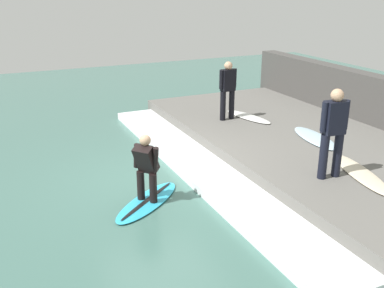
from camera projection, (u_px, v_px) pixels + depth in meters
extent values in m
plane|color=#426B60|center=(160.00, 180.00, 9.56)|extent=(28.00, 28.00, 0.00)
cube|color=#66635E|center=(302.00, 146.00, 10.95)|extent=(4.40, 10.05, 0.42)
cube|color=#474442|center=(380.00, 109.00, 11.70)|extent=(0.50, 10.55, 1.68)
cube|color=white|center=(201.00, 168.00, 9.91)|extent=(1.07, 9.54, 0.19)
ellipsoid|color=#2DADD1|center=(148.00, 202.00, 8.55)|extent=(1.86, 1.66, 0.06)
ellipsoid|color=black|center=(147.00, 200.00, 8.54)|extent=(1.44, 1.19, 0.01)
cylinder|color=black|center=(141.00, 185.00, 8.50)|extent=(0.15, 0.15, 0.57)
cylinder|color=black|center=(153.00, 188.00, 8.39)|extent=(0.15, 0.15, 0.57)
cube|color=black|center=(146.00, 159.00, 8.25)|extent=(0.55, 0.54, 0.59)
sphere|color=tan|center=(145.00, 140.00, 8.13)|extent=(0.21, 0.21, 0.21)
cylinder|color=black|center=(137.00, 156.00, 8.33)|extent=(0.10, 0.19, 0.49)
cylinder|color=black|center=(155.00, 159.00, 8.16)|extent=(0.10, 0.19, 0.49)
cylinder|color=black|center=(337.00, 155.00, 8.57)|extent=(0.17, 0.17, 0.88)
cylinder|color=black|center=(323.00, 157.00, 8.47)|extent=(0.17, 0.17, 0.88)
cube|color=black|center=(335.00, 118.00, 8.27)|extent=(0.43, 0.28, 0.63)
sphere|color=tan|center=(337.00, 95.00, 8.12)|extent=(0.24, 0.24, 0.24)
cylinder|color=black|center=(346.00, 114.00, 8.32)|extent=(0.12, 0.12, 0.55)
cylinder|color=black|center=(324.00, 117.00, 8.18)|extent=(0.12, 0.12, 0.55)
ellipsoid|color=beige|center=(361.00, 173.00, 8.76)|extent=(1.04, 2.12, 0.06)
cylinder|color=black|center=(232.00, 104.00, 12.25)|extent=(0.15, 0.15, 0.80)
cylinder|color=black|center=(223.00, 106.00, 12.12)|extent=(0.15, 0.15, 0.80)
cube|color=black|center=(228.00, 80.00, 11.95)|extent=(0.39, 0.27, 0.58)
sphere|color=tan|center=(228.00, 66.00, 11.82)|extent=(0.22, 0.22, 0.22)
cylinder|color=black|center=(235.00, 78.00, 12.04)|extent=(0.11, 0.11, 0.51)
cylinder|color=black|center=(221.00, 80.00, 11.84)|extent=(0.11, 0.11, 0.51)
ellipsoid|color=white|center=(248.00, 117.00, 12.44)|extent=(0.80, 1.70, 0.06)
ellipsoid|color=silver|center=(315.00, 138.00, 10.76)|extent=(0.91, 1.84, 0.06)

